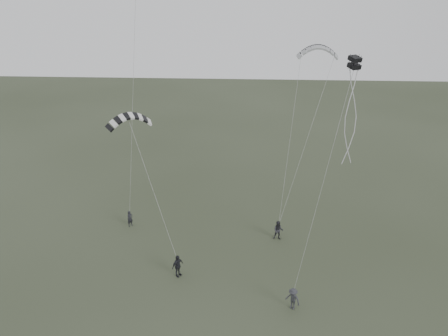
# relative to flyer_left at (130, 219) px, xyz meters

# --- Properties ---
(ground) EXTENTS (140.00, 140.00, 0.00)m
(ground) POSITION_rel_flyer_left_xyz_m (7.91, -7.55, -0.76)
(ground) COLOR #2E3623
(ground) RESTS_ON ground
(flyer_left) EXTENTS (0.64, 0.65, 1.51)m
(flyer_left) POSITION_rel_flyer_left_xyz_m (0.00, 0.00, 0.00)
(flyer_left) COLOR black
(flyer_left) RESTS_ON ground
(flyer_right) EXTENTS (0.90, 0.73, 1.74)m
(flyer_right) POSITION_rel_flyer_left_xyz_m (13.35, -1.45, 0.11)
(flyer_right) COLOR #27272D
(flyer_right) RESTS_ON ground
(flyer_center) EXTENTS (1.00, 1.11, 1.81)m
(flyer_center) POSITION_rel_flyer_left_xyz_m (5.44, -6.96, 0.15)
(flyer_center) COLOR black
(flyer_center) RESTS_ON ground
(flyer_far) EXTENTS (1.23, 1.12, 1.66)m
(flyer_far) POSITION_rel_flyer_left_xyz_m (13.83, -10.09, 0.07)
(flyer_far) COLOR #2D2D32
(flyer_far) RESTS_ON ground
(kite_pale_large) EXTENTS (3.74, 1.25, 1.68)m
(kite_pale_large) POSITION_rel_flyer_left_xyz_m (16.68, 6.70, 14.35)
(kite_pale_large) COLOR #9B9D9F
(kite_pale_large) RESTS_ON flyer_right
(kite_striped) EXTENTS (3.37, 2.69, 1.44)m
(kite_striped) POSITION_rel_flyer_left_xyz_m (1.96, -4.19, 11.02)
(kite_striped) COLOR black
(kite_striped) RESTS_ON flyer_center
(kite_box) EXTENTS (0.93, 0.98, 0.83)m
(kite_box) POSITION_rel_flyer_left_xyz_m (16.96, -6.37, 15.36)
(kite_box) COLOR black
(kite_box) RESTS_ON flyer_far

